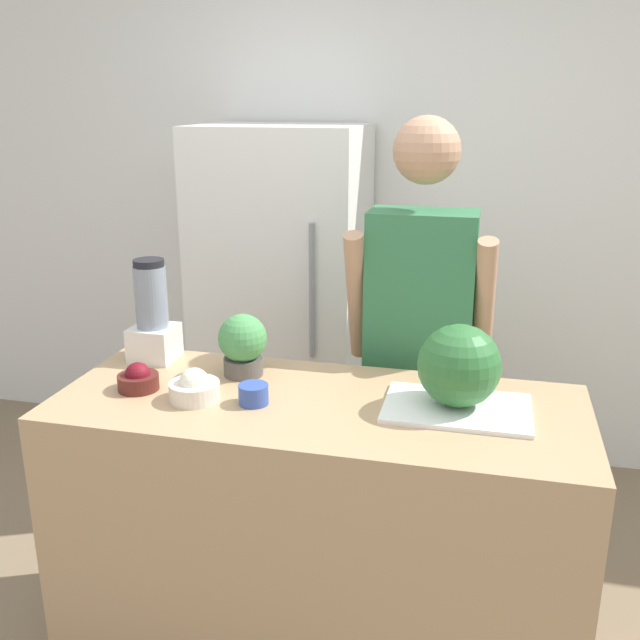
{
  "coord_description": "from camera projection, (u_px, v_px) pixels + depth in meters",
  "views": [
    {
      "loc": [
        0.48,
        -1.61,
        1.83
      ],
      "look_at": [
        0.0,
        0.36,
        1.2
      ],
      "focal_mm": 40.0,
      "sensor_mm": 36.0,
      "label": 1
    }
  ],
  "objects": [
    {
      "name": "wall_back",
      "position": [
        396.0,
        207.0,
        3.6
      ],
      "size": [
        8.0,
        0.06,
        2.6
      ],
      "color": "white",
      "rests_on": "ground_plane"
    },
    {
      "name": "cutting_board",
      "position": [
        457.0,
        408.0,
        2.11
      ],
      "size": [
        0.43,
        0.29,
        0.01
      ],
      "color": "white",
      "rests_on": "counter_island"
    },
    {
      "name": "bowl_small_blue",
      "position": [
        253.0,
        394.0,
        2.15
      ],
      "size": [
        0.09,
        0.09,
        0.06
      ],
      "color": "#334C9E",
      "rests_on": "counter_island"
    },
    {
      "name": "potted_plant",
      "position": [
        243.0,
        344.0,
        2.35
      ],
      "size": [
        0.16,
        0.16,
        0.21
      ],
      "color": "#514C47",
      "rests_on": "counter_island"
    },
    {
      "name": "watermelon",
      "position": [
        459.0,
        366.0,
        2.08
      ],
      "size": [
        0.25,
        0.25,
        0.25
      ],
      "color": "#2D6B33",
      "rests_on": "cutting_board"
    },
    {
      "name": "bowl_cream",
      "position": [
        194.0,
        388.0,
        2.17
      ],
      "size": [
        0.15,
        0.15,
        0.1
      ],
      "color": "beige",
      "rests_on": "counter_island"
    },
    {
      "name": "refrigerator",
      "position": [
        283.0,
        305.0,
        3.5
      ],
      "size": [
        0.77,
        0.67,
        1.71
      ],
      "color": "white",
      "rests_on": "ground_plane"
    },
    {
      "name": "counter_island",
      "position": [
        318.0,
        535.0,
        2.31
      ],
      "size": [
        1.62,
        0.65,
        0.95
      ],
      "color": "tan",
      "rests_on": "ground_plane"
    },
    {
      "name": "blender",
      "position": [
        153.0,
        318.0,
        2.48
      ],
      "size": [
        0.15,
        0.15,
        0.36
      ],
      "color": "silver",
      "rests_on": "counter_island"
    },
    {
      "name": "person",
      "position": [
        418.0,
        354.0,
        2.62
      ],
      "size": [
        0.52,
        0.28,
        1.78
      ],
      "color": "gray",
      "rests_on": "ground_plane"
    },
    {
      "name": "bowl_cherries",
      "position": [
        138.0,
        379.0,
        2.25
      ],
      "size": [
        0.13,
        0.13,
        0.09
      ],
      "color": "#511E19",
      "rests_on": "counter_island"
    }
  ]
}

